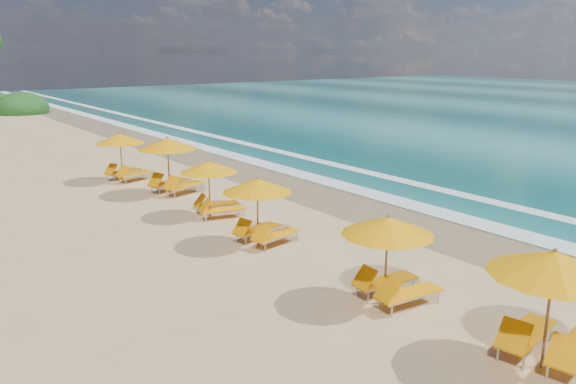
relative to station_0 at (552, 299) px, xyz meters
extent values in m
plane|color=tan|center=(1.39, 10.31, -1.37)|extent=(160.00, 160.00, 0.00)
cube|color=olive|center=(5.39, 10.31, -1.37)|extent=(4.00, 160.00, 0.01)
cube|color=white|center=(6.89, 10.31, -1.34)|extent=(1.20, 160.00, 0.01)
cube|color=white|center=(9.89, 10.31, -1.35)|extent=(0.80, 160.00, 0.01)
cylinder|color=olive|center=(-0.19, -0.04, -0.20)|extent=(0.06, 0.06, 2.35)
cone|color=orange|center=(-0.19, -0.04, 0.77)|extent=(2.83, 2.83, 0.47)
sphere|color=olive|center=(-0.19, -0.04, 1.04)|extent=(0.08, 0.08, 0.08)
cylinder|color=olive|center=(-0.55, 3.79, -0.29)|extent=(0.05, 0.05, 2.16)
cone|color=orange|center=(-0.55, 3.79, 0.61)|extent=(2.46, 2.46, 0.43)
sphere|color=olive|center=(-0.55, 3.79, 0.85)|extent=(0.08, 0.08, 0.08)
cylinder|color=olive|center=(-0.65, 9.16, -0.31)|extent=(0.05, 0.05, 2.13)
cone|color=orange|center=(-0.65, 9.16, 0.57)|extent=(2.54, 2.54, 0.43)
sphere|color=olive|center=(-0.65, 9.16, 0.81)|extent=(0.08, 0.08, 0.08)
cylinder|color=olive|center=(-0.30, 12.88, -0.34)|extent=(0.05, 0.05, 2.06)
cone|color=orange|center=(-0.30, 12.88, 0.51)|extent=(2.57, 2.57, 0.41)
sphere|color=olive|center=(-0.30, 12.88, 0.74)|extent=(0.07, 0.07, 0.07)
cylinder|color=olive|center=(-0.06, 16.81, -0.17)|extent=(0.06, 0.06, 2.41)
cone|color=orange|center=(-0.06, 16.81, 0.83)|extent=(3.07, 3.07, 0.48)
sphere|color=olive|center=(-0.06, 16.81, 1.10)|extent=(0.09, 0.09, 0.09)
cylinder|color=olive|center=(-0.74, 20.46, -0.26)|extent=(0.06, 0.06, 2.22)
cone|color=orange|center=(-0.74, 20.46, 0.66)|extent=(2.83, 2.83, 0.45)
sphere|color=olive|center=(-0.74, 20.46, 0.91)|extent=(0.08, 0.08, 0.08)
ellipsoid|color=#163D14|center=(2.39, 55.31, -0.89)|extent=(5.00, 5.00, 3.25)
camera|label=1|loc=(-10.00, -4.97, 4.58)|focal=35.27mm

